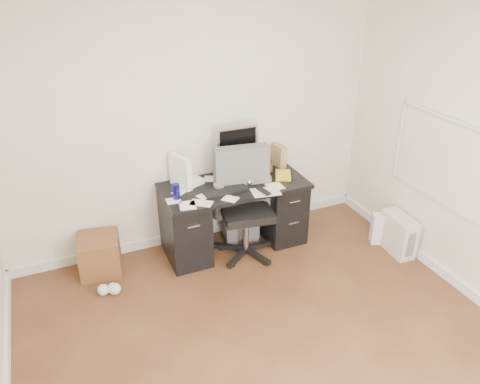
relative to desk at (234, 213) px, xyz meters
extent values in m
plane|color=#442715|center=(-0.30, -1.65, -0.40)|extent=(4.00, 4.00, 0.00)
cube|color=beige|center=(-0.30, 0.35, 0.95)|extent=(4.00, 0.02, 2.70)
cube|color=silver|center=(-0.30, 0.33, -0.35)|extent=(4.00, 0.03, 0.10)
cube|color=silver|center=(1.69, -1.65, -0.35)|extent=(0.03, 4.00, 0.10)
cube|color=black|center=(0.00, 0.00, 0.33)|extent=(1.50, 0.70, 0.04)
cube|color=black|center=(-0.55, 0.00, -0.04)|extent=(0.40, 0.60, 0.71)
cube|color=black|center=(0.55, 0.00, -0.04)|extent=(0.40, 0.60, 0.71)
cube|color=black|center=(0.00, 0.33, 0.06)|extent=(0.70, 0.03, 0.51)
cube|color=black|center=(-0.14, -0.12, 0.36)|extent=(0.46, 0.19, 0.03)
sphere|color=#ABACB0|center=(0.13, -0.08, 0.38)|extent=(0.08, 0.08, 0.06)
cylinder|color=#14168D|center=(-0.63, -0.07, 0.43)|extent=(0.08, 0.08, 0.16)
cube|color=white|center=(-0.52, 0.16, 0.52)|extent=(0.23, 0.32, 0.33)
cube|color=#A27A4E|center=(0.63, 0.23, 0.47)|extent=(0.12, 0.22, 0.24)
cube|color=yellow|center=(0.55, -0.05, 0.37)|extent=(0.25, 0.27, 0.04)
cube|color=beige|center=(1.56, -0.80, -0.19)|extent=(0.22, 0.44, 0.42)
cube|color=silver|center=(1.52, -0.60, -0.23)|extent=(0.31, 0.28, 0.35)
cube|color=#533019|center=(-1.41, 0.10, -0.20)|extent=(0.45, 0.45, 0.39)
cube|color=#5C5C60|center=(0.13, 0.12, -0.29)|extent=(0.41, 0.36, 0.21)
camera|label=1|loc=(-1.65, -3.98, 2.52)|focal=35.00mm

